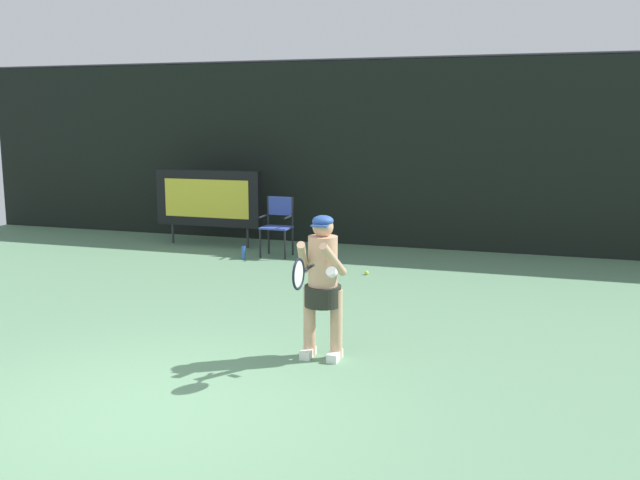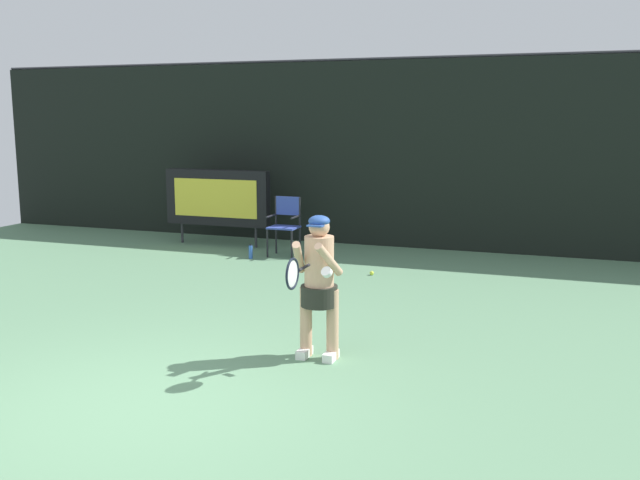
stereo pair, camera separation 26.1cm
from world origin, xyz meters
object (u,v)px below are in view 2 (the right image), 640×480
object	(u,v)px
umpire_chair	(285,222)
water_bottle	(251,252)
tennis_racket	(293,273)
scoreboard	(217,198)
tennis_player	(319,280)
tennis_ball_loose	(372,273)

from	to	relation	value
umpire_chair	water_bottle	xyz separation A→B (m)	(-0.47, -0.49, -0.50)
umpire_chair	tennis_racket	distance (m)	6.29
scoreboard	tennis_player	world-z (taller)	tennis_player
scoreboard	umpire_chair	xyz separation A→B (m)	(1.69, -0.57, -0.33)
tennis_player	umpire_chair	bearing A→B (deg)	116.26
tennis_racket	umpire_chair	bearing A→B (deg)	103.30
scoreboard	water_bottle	distance (m)	1.81
umpire_chair	tennis_player	world-z (taller)	tennis_player
umpire_chair	tennis_ball_loose	size ratio (longest dim) A/B	15.88
water_bottle	tennis_racket	size ratio (longest dim) A/B	0.44
umpire_chair	water_bottle	size ratio (longest dim) A/B	4.08
scoreboard	tennis_ball_loose	bearing A→B (deg)	-24.01
scoreboard	tennis_ball_loose	world-z (taller)	scoreboard
water_bottle	tennis_player	size ratio (longest dim) A/B	0.17
umpire_chair	tennis_player	bearing A→B (deg)	-63.74
umpire_chair	tennis_ball_loose	xyz separation A→B (m)	(1.96, -1.05, -0.58)
umpire_chair	tennis_player	xyz separation A→B (m)	(2.52, -5.10, 0.23)
umpire_chair	tennis_player	distance (m)	5.69
water_bottle	tennis_player	bearing A→B (deg)	-57.05
water_bottle	tennis_player	world-z (taller)	tennis_player
scoreboard	umpire_chair	world-z (taller)	scoreboard
tennis_player	tennis_ball_loose	bearing A→B (deg)	97.86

